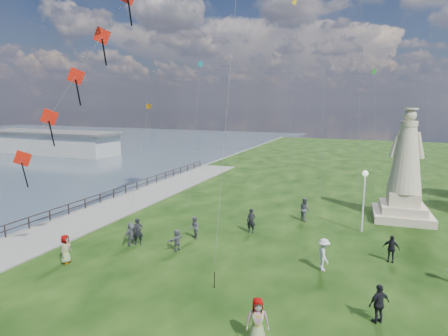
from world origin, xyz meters
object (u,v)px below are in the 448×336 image
at_px(person_11, 177,240).
at_px(person_0, 138,232).
at_px(person_6, 251,221).
at_px(person_7, 305,209).
at_px(pier_pavilion, 52,142).
at_px(person_3, 379,304).
at_px(lamppost, 364,188).
at_px(person_9, 391,248).
at_px(person_1, 194,228).
at_px(person_5, 131,234).
at_px(person_2, 324,255).
at_px(person_4, 257,321).
at_px(person_10, 66,249).
at_px(statue, 405,178).

bearing_deg(person_11, person_0, -71.51).
relative_size(person_6, person_7, 0.96).
distance_m(pier_pavilion, person_3, 72.02).
relative_size(pier_pavilion, lamppost, 6.39).
distance_m(pier_pavilion, person_9, 68.97).
bearing_deg(person_1, person_6, 84.71).
height_order(pier_pavilion, person_5, pier_pavilion).
distance_m(person_9, person_11, 13.40).
height_order(person_5, person_11, person_5).
xyz_separation_m(pier_pavilion, person_7, (54.80, -25.73, -0.88)).
xyz_separation_m(person_2, person_4, (-1.57, -7.84, 0.01)).
height_order(person_9, person_11, person_9).
bearing_deg(person_1, pier_pavilion, -168.22).
bearing_deg(lamppost, person_11, -142.75).
bearing_deg(person_2, person_3, -172.33).
relative_size(person_3, person_11, 1.25).
xyz_separation_m(person_3, person_11, (-12.27, 3.83, -0.18)).
bearing_deg(person_10, person_5, -37.83).
xyz_separation_m(statue, person_1, (-14.00, -10.69, -2.66)).
bearing_deg(person_0, lamppost, -6.71).
distance_m(lamppost, person_9, 5.93).
bearing_deg(person_7, person_1, 99.47).
relative_size(person_4, person_5, 1.21).
xyz_separation_m(person_3, person_10, (-17.56, -0.40, -0.01)).
bearing_deg(person_4, person_9, 40.95).
relative_size(pier_pavilion, person_6, 16.27).
height_order(lamppost, person_6, lamppost).
bearing_deg(person_0, person_7, 7.31).
bearing_deg(pier_pavilion, person_2, -31.07).
xyz_separation_m(pier_pavilion, person_11, (48.19, -35.30, -1.12)).
bearing_deg(person_0, person_10, -157.27).
height_order(statue, person_9, statue).
height_order(person_2, person_5, person_2).
xyz_separation_m(lamppost, person_11, (-11.10, -8.44, -2.66)).
bearing_deg(person_3, person_7, -108.53).
height_order(lamppost, person_10, lamppost).
distance_m(statue, person_7, 8.63).
xyz_separation_m(pier_pavilion, person_5, (44.79, -35.56, -1.05)).
bearing_deg(person_1, person_0, -94.30).
height_order(person_2, person_7, person_7).
height_order(person_1, person_6, person_6).
bearing_deg(person_4, pier_pavilion, 120.01).
relative_size(person_2, person_4, 0.99).
bearing_deg(person_2, person_11, 68.17).
xyz_separation_m(person_0, person_3, (15.23, -3.74, -0.03)).
height_order(pier_pavilion, person_1, pier_pavilion).
height_order(pier_pavilion, person_10, pier_pavilion).
height_order(person_2, person_4, person_4).
bearing_deg(pier_pavilion, person_1, -34.27).
distance_m(statue, person_0, 21.69).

